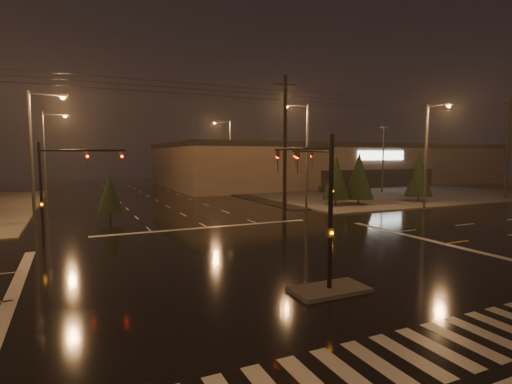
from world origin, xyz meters
TOP-DOWN VIEW (x-y plane):
  - ground at (0.00, 0.00)m, footprint 140.00×140.00m
  - sidewalk_ne at (30.00, 30.00)m, footprint 36.00×36.00m
  - median_island at (0.00, -4.00)m, footprint 3.00×1.60m
  - crosswalk at (0.00, -9.00)m, footprint 15.00×2.60m
  - stop_bar_far at (0.00, 11.00)m, footprint 16.00×0.50m
  - parking_lot at (35.00, 28.00)m, footprint 50.00×24.00m
  - retail_building at (35.00, 45.99)m, footprint 60.20×28.30m
  - signal_mast_median at (0.00, -3.07)m, footprint 0.25×4.59m
  - signal_mast_ne at (9.50, 10.14)m, footprint 4.84×1.86m
  - signal_mast_nw at (-9.50, 10.14)m, footprint 4.84×1.86m
  - streetlight_1 at (-11.18, 18.00)m, footprint 2.77×0.32m
  - streetlight_2 at (-11.18, 34.00)m, footprint 2.77×0.32m
  - streetlight_3 at (11.18, 16.00)m, footprint 2.77×0.32m
  - streetlight_4 at (11.18, 36.00)m, footprint 2.77×0.32m
  - streetlight_6 at (22.00, 11.18)m, footprint 0.32×2.77m
  - utility_pole_1 at (8.00, 14.00)m, footprint 2.20×0.32m
  - utility_pole_2 at (38.00, 14.00)m, footprint 2.20×0.32m
  - conifer_0 at (15.86, 17.30)m, footprint 2.79×2.79m
  - conifer_1 at (18.29, 16.70)m, footprint 3.07×3.07m
  - conifer_2 at (26.20, 16.14)m, footprint 2.98×2.98m
  - conifer_3 at (-6.11, 17.13)m, footprint 2.02×2.02m
  - car_parked at (22.94, 28.16)m, footprint 1.99×4.39m

SIDE VIEW (x-z plane):
  - ground at x=0.00m, z-range 0.00..0.00m
  - crosswalk at x=0.00m, z-range 0.00..0.01m
  - stop_bar_far at x=0.00m, z-range 0.00..0.01m
  - parking_lot at x=35.00m, z-range 0.00..0.08m
  - sidewalk_ne at x=30.00m, z-range 0.00..0.12m
  - median_island at x=0.00m, z-range 0.00..0.15m
  - car_parked at x=22.94m, z-range 0.00..1.46m
  - conifer_3 at x=-6.11m, z-range 0.35..4.21m
  - conifer_0 at x=15.86m, z-range 0.35..5.41m
  - conifer_2 at x=26.20m, z-range 0.35..5.71m
  - conifer_1 at x=18.29m, z-range 0.35..5.84m
  - signal_mast_median at x=0.00m, z-range 0.75..6.75m
  - signal_mast_ne at x=9.50m, z-range 0.79..6.79m
  - signal_mast_nw at x=-9.50m, z-range 0.79..6.79m
  - retail_building at x=35.00m, z-range 0.24..7.44m
  - streetlight_1 at x=-11.18m, z-range 0.80..10.80m
  - streetlight_2 at x=-11.18m, z-range 0.80..10.80m
  - streetlight_3 at x=11.18m, z-range 0.80..10.80m
  - streetlight_4 at x=11.18m, z-range 0.80..10.80m
  - streetlight_6 at x=22.00m, z-range 0.80..10.80m
  - utility_pole_1 at x=8.00m, z-range 0.13..12.13m
  - utility_pole_2 at x=38.00m, z-range 0.13..12.13m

